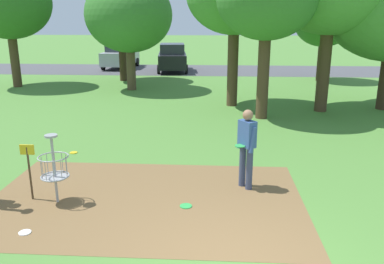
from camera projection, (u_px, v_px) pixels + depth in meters
dirt_tee_pad at (146, 200)px, 7.94m from camera, size 6.26×3.99×0.01m
disc_golf_basket at (51, 166)px, 7.66m from camera, size 0.98×0.58×1.39m
player_throwing at (247, 144)px, 8.27m from camera, size 0.45×0.47×1.71m
frisbee_by_tee at (25, 233)px, 6.72m from camera, size 0.21×0.21×0.02m
frisbee_far_left at (186, 206)px, 7.66m from camera, size 0.23×0.23×0.02m
frisbee_far_right at (74, 153)px, 10.70m from camera, size 0.21×0.21×0.02m
tree_mid_center at (324, 21)px, 22.04m from camera, size 3.32×3.32×4.75m
tree_far_left at (8, 3)px, 19.85m from camera, size 4.27×4.27×6.08m
tree_far_center at (120, 5)px, 21.86m from camera, size 3.71×3.71×5.78m
tree_far_right at (129, 15)px, 19.13m from camera, size 4.21×4.21×5.43m
parking_lot_strip at (221, 70)px, 27.59m from camera, size 36.00×6.00×0.01m
parked_car_leftmost at (120, 55)px, 28.52m from camera, size 2.11×4.27×1.84m
parked_car_center_left at (172, 58)px, 26.81m from camera, size 2.33×4.38×1.84m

